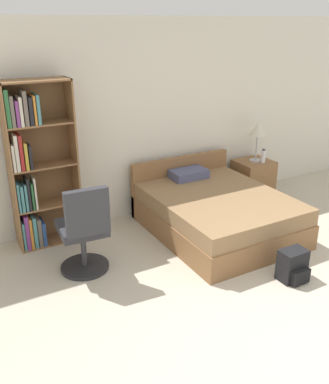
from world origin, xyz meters
name	(u,v)px	position (x,y,z in m)	size (l,w,h in m)	color
ground_plane	(321,347)	(0.00, 0.00, 0.00)	(14.00, 14.00, 0.00)	#BCB29E
wall_back	(145,120)	(0.00, 3.23, 1.30)	(9.00, 0.06, 2.60)	silver
bookshelf	(34,168)	(-1.58, 2.95, 0.97)	(0.76, 0.32, 1.96)	brown
bed	(215,211)	(0.46, 2.20, 0.27)	(1.53, 1.91, 0.77)	brown
office_chair	(84,232)	(-1.32, 2.05, 0.49)	(0.53, 0.60, 1.04)	#232326
nightstand	(253,179)	(1.66, 2.88, 0.28)	(0.53, 0.50, 0.57)	brown
table_lamp	(258,131)	(1.67, 2.88, 1.03)	(0.25, 0.25, 0.59)	#B2B2B7
water_bottle	(263,156)	(1.72, 2.76, 0.67)	(0.07, 0.07, 0.21)	silver
backpack_black	(293,266)	(0.52, 0.87, 0.16)	(0.28, 0.26, 0.34)	black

